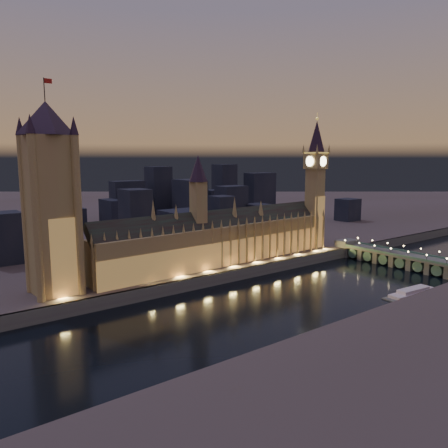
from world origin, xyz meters
TOP-DOWN VIEW (x-y plane):
  - ground_plane at (0.00, 0.00)m, footprint 2000.00×2000.00m
  - north_bank at (0.00, 520.00)m, footprint 2000.00×960.00m
  - embankment_wall at (0.00, 41.00)m, footprint 2000.00×2.50m
  - palace_of_westminster at (7.18, 61.74)m, footprint 202.00×29.61m
  - victoria_tower at (-110.00, 61.92)m, footprint 31.68×31.68m
  - elizabeth_tower at (108.00, 61.93)m, footprint 18.00×18.00m
  - westminster_bridge at (131.97, -3.45)m, footprint 19.15×113.00m
  - river_boat at (71.97, -50.78)m, footprint 46.63×14.98m
  - city_backdrop at (34.75, 245.47)m, footprint 489.00×215.63m

SIDE VIEW (x-z plane):
  - ground_plane at x=0.00m, z-range 0.00..0.00m
  - river_boat at x=71.97m, z-range -0.69..3.81m
  - north_bank at x=0.00m, z-range 0.00..8.00m
  - embankment_wall at x=0.00m, z-range 0.00..8.00m
  - westminster_bridge at x=131.97m, z-range -1.97..13.93m
  - palace_of_westminster at x=7.18m, z-range -12.63..65.37m
  - city_backdrop at x=34.75m, z-range -7.17..67.49m
  - victoria_tower at x=-110.00m, z-range 7.49..125.77m
  - elizabeth_tower at x=108.00m, z-range 14.61..128.09m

